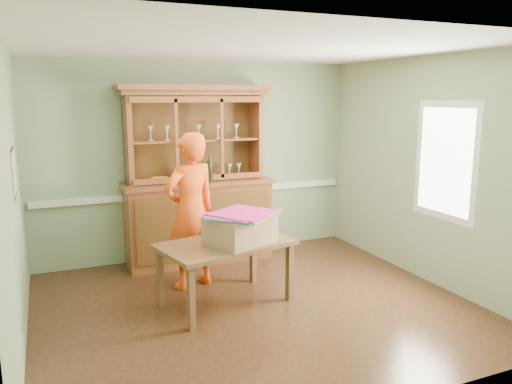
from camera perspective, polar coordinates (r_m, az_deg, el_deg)
name	(u,v)px	position (r m, az deg, el deg)	size (l,w,h in m)	color
floor	(255,306)	(5.52, -0.15, -12.91)	(4.50, 4.50, 0.00)	#4B2F18
ceiling	(255,47)	(5.07, -0.16, 16.25)	(4.50, 4.50, 0.00)	white
wall_back	(199,160)	(6.99, -6.56, 3.63)	(4.50, 4.50, 0.00)	gray
wall_left	(12,201)	(4.74, -26.08, -0.90)	(4.00, 4.00, 0.00)	gray
wall_right	(427,170)	(6.34, 18.96, 2.35)	(4.00, 4.00, 0.00)	gray
wall_front	(372,231)	(3.41, 13.07, -4.31)	(4.50, 4.50, 0.00)	gray
chair_rail	(200,192)	(7.04, -6.43, -0.03)	(4.41, 0.05, 0.08)	white
framed_map	(14,173)	(5.00, -25.88, 2.01)	(0.03, 0.60, 0.46)	black
window_panel	(445,161)	(6.09, 20.78, 3.33)	(0.03, 0.96, 1.36)	white
china_hutch	(198,201)	(6.79, -6.68, -1.06)	(2.01, 0.67, 2.37)	brown
dining_table	(225,250)	(5.40, -3.51, -6.58)	(1.53, 1.12, 0.69)	brown
cardboard_box	(240,229)	(5.31, -1.85, -4.26)	(0.64, 0.52, 0.30)	#A37D54
kite_stack	(243,214)	(5.22, -1.52, -2.54)	(0.81, 0.81, 0.04)	green
person	(191,211)	(5.84, -7.48, -2.17)	(0.67, 0.44, 1.83)	#FF5010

